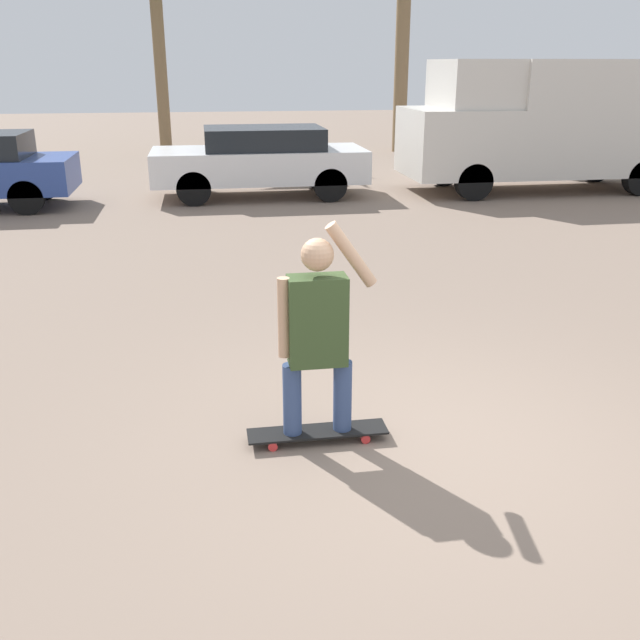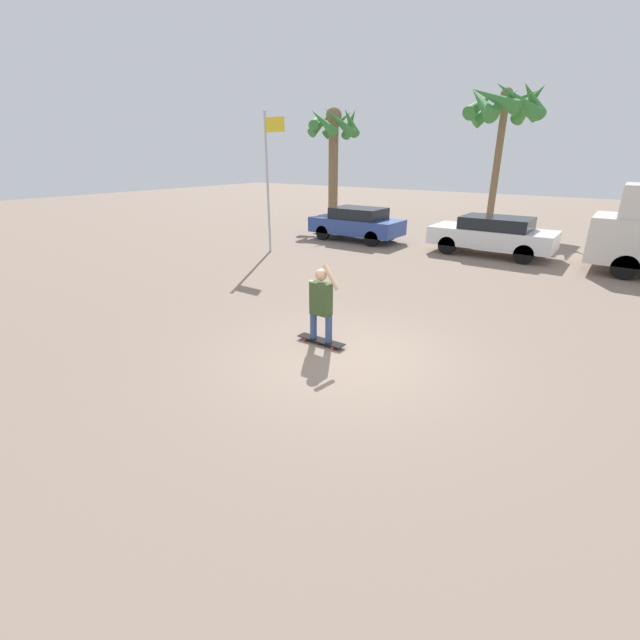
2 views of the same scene
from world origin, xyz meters
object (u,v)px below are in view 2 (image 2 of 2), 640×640
at_px(palm_tree_center_background, 505,106).
at_px(palm_tree_far_left, 334,135).
at_px(parked_car_white, 493,234).
at_px(parked_car_blue, 357,223).
at_px(person_skateboarder, 321,301).
at_px(flagpole, 269,174).
at_px(skateboard, 321,340).

relative_size(palm_tree_center_background, palm_tree_far_left, 1.18).
distance_m(parked_car_white, parked_car_blue, 5.81).
relative_size(parked_car_blue, palm_tree_center_background, 0.57).
bearing_deg(person_skateboarder, palm_tree_center_background, 95.61).
height_order(parked_car_white, palm_tree_center_background, palm_tree_center_background).
bearing_deg(palm_tree_far_left, person_skateboarder, -56.79).
bearing_deg(flagpole, palm_tree_center_background, 68.79).
distance_m(skateboard, parked_car_white, 10.73).
xyz_separation_m(skateboard, parked_car_white, (0.47, 10.70, 0.72)).
distance_m(person_skateboarder, parked_car_white, 10.71).
bearing_deg(person_skateboarder, flagpole, 137.92).
bearing_deg(skateboard, person_skateboarder, 180.00).
height_order(parked_car_blue, flagpole, flagpole).
bearing_deg(palm_tree_far_left, skateboard, -56.78).
bearing_deg(parked_car_blue, palm_tree_center_background, 68.41).
distance_m(person_skateboarder, flagpole, 9.43).
bearing_deg(person_skateboarder, palm_tree_far_left, 123.21).
xyz_separation_m(person_skateboarder, palm_tree_far_left, (-9.51, 14.52, 3.74)).
height_order(person_skateboarder, parked_car_blue, person_skateboarder).
bearing_deg(parked_car_blue, flagpole, -110.37).
relative_size(skateboard, palm_tree_center_background, 0.15).
height_order(skateboard, person_skateboarder, person_skateboarder).
relative_size(parked_car_white, flagpole, 0.87).
bearing_deg(person_skateboarder, parked_car_white, 87.48).
height_order(palm_tree_center_background, palm_tree_far_left, palm_tree_center_background).
bearing_deg(palm_tree_far_left, flagpole, -72.26).
height_order(parked_car_white, flagpole, flagpole).
height_order(palm_tree_center_background, flagpole, palm_tree_center_background).
bearing_deg(parked_car_white, palm_tree_center_background, 105.73).
bearing_deg(flagpole, parked_car_blue, 69.63).
xyz_separation_m(skateboard, palm_tree_center_background, (-1.87, 18.99, 5.91)).
bearing_deg(palm_tree_center_background, parked_car_blue, -111.59).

